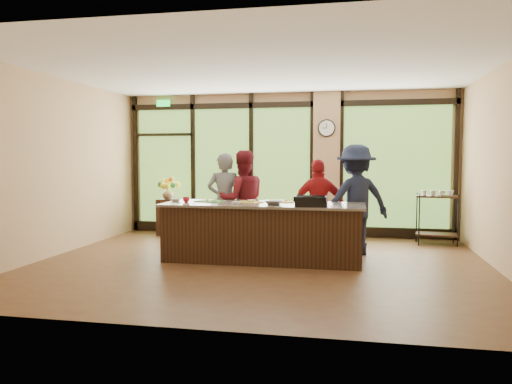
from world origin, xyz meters
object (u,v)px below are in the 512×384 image
at_px(flower_stand, 168,217).
at_px(bar_cart, 437,212).
at_px(cook_left, 225,202).
at_px(cook_right, 356,200).
at_px(roasting_pan, 311,204).
at_px(island_base, 263,233).

xyz_separation_m(flower_stand, bar_cart, (5.42, -0.08, 0.23)).
distance_m(cook_left, cook_right, 2.29).
relative_size(roasting_pan, flower_stand, 0.62).
height_order(island_base, cook_right, cook_right).
xyz_separation_m(cook_right, roasting_pan, (-0.67, -1.14, 0.03)).
relative_size(cook_left, roasting_pan, 3.66).
height_order(roasting_pan, bar_cart, bar_cart).
relative_size(flower_stand, bar_cart, 0.75).
bearing_deg(cook_left, roasting_pan, 139.01).
distance_m(cook_left, flower_stand, 2.19).
relative_size(island_base, cook_right, 1.66).
bearing_deg(bar_cart, roasting_pan, -124.68).
distance_m(cook_right, bar_cart, 2.01).
bearing_deg(flower_stand, island_base, -38.71).
bearing_deg(bar_cart, cook_left, -153.47).
bearing_deg(flower_stand, cook_left, -38.26).
bearing_deg(cook_left, bar_cart, -167.79).
xyz_separation_m(cook_right, bar_cart, (1.52, 1.28, -0.32)).
relative_size(cook_right, roasting_pan, 3.95).
height_order(roasting_pan, flower_stand, roasting_pan).
xyz_separation_m(cook_right, flower_stand, (-3.90, 1.36, -0.55)).
distance_m(island_base, cook_left, 1.21).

